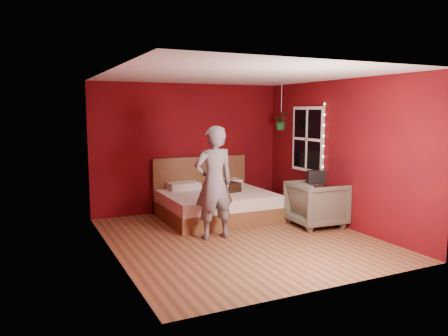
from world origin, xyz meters
TOP-DOWN VIEW (x-y plane):
  - floor at (0.00, 0.00)m, footprint 4.50×4.50m
  - room_walls at (0.00, 0.00)m, footprint 4.04×4.54m
  - window at (1.97, 0.90)m, footprint 0.05×0.97m
  - fairy_lights at (1.94, 0.37)m, footprint 0.04×0.04m
  - bed at (0.21, 1.43)m, footprint 2.03×1.72m
  - person at (-0.37, 0.17)m, footprint 0.67×0.44m
  - armchair at (1.60, 0.08)m, footprint 0.94×0.92m
  - handbag at (1.46, -0.07)m, footprint 0.35×0.26m
  - throw_pillow at (0.37, 1.39)m, footprint 0.60×0.60m
  - hanging_plant at (1.65, 1.36)m, footprint 0.40×0.37m

SIDE VIEW (x-z plane):
  - floor at x=0.00m, z-range 0.00..0.00m
  - bed at x=0.21m, z-range -0.27..0.85m
  - armchair at x=1.60m, z-range 0.00..0.81m
  - throw_pillow at x=0.37m, z-range 0.51..0.68m
  - person at x=-0.37m, z-range 0.00..1.82m
  - handbag at x=1.46m, z-range 0.81..1.03m
  - fairy_lights at x=1.94m, z-range 0.77..2.22m
  - window at x=1.97m, z-range 0.87..2.14m
  - room_walls at x=0.00m, z-range 0.37..2.99m
  - hanging_plant at x=1.65m, z-range 1.38..2.31m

